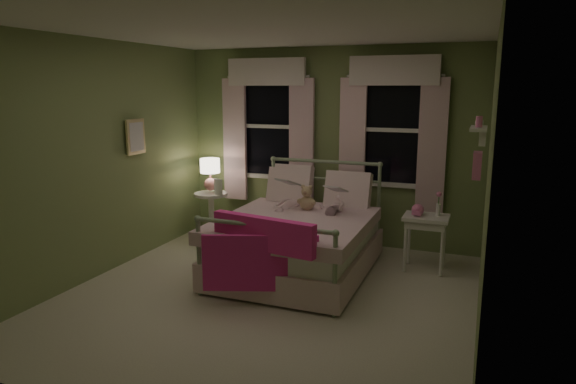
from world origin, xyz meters
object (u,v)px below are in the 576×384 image
at_px(child_left, 289,181).
at_px(teddy_bear, 307,200).
at_px(nightstand_left, 211,209).
at_px(bed, 298,240).
at_px(child_right, 334,188).
at_px(table_lamp, 210,171).
at_px(nightstand_right, 426,224).

height_order(child_left, teddy_bear, child_left).
bearing_deg(teddy_bear, nightstand_left, 161.34).
relative_size(bed, child_right, 2.92).
bearing_deg(child_right, bed, 50.18).
bearing_deg(child_right, table_lamp, -17.83).
distance_m(teddy_bear, nightstand_left, 1.72).
xyz_separation_m(bed, nightstand_right, (1.34, 0.57, 0.17)).
distance_m(child_left, child_right, 0.56).
height_order(bed, nightstand_right, bed).
bearing_deg(bed, child_right, 56.58).
xyz_separation_m(child_left, teddy_bear, (0.28, -0.16, -0.17)).
bearing_deg(nightstand_right, nightstand_left, 175.33).
height_order(bed, teddy_bear, bed).
bearing_deg(child_left, table_lamp, -14.02).
relative_size(child_right, table_lamp, 1.56).
bearing_deg(teddy_bear, table_lamp, 161.34).
xyz_separation_m(table_lamp, nightstand_right, (2.92, -0.24, -0.40)).
bearing_deg(nightstand_left, bed, -27.11).
relative_size(child_right, nightstand_left, 1.07).
xyz_separation_m(child_right, teddy_bear, (-0.28, -0.16, -0.13)).
xyz_separation_m(teddy_bear, nightstand_right, (1.33, 0.30, -0.24)).
relative_size(bed, table_lamp, 4.55).
xyz_separation_m(teddy_bear, nightstand_left, (-1.59, 0.54, -0.37)).
distance_m(bed, child_left, 0.78).
height_order(teddy_bear, table_lamp, table_lamp).
distance_m(child_left, nightstand_left, 1.47).
relative_size(table_lamp, nightstand_right, 0.70).
distance_m(bed, nightstand_left, 1.78).
relative_size(child_right, nightstand_right, 1.09).
xyz_separation_m(child_left, child_right, (0.56, 0.00, -0.05)).
xyz_separation_m(nightstand_left, nightstand_right, (2.92, -0.24, 0.13)).
height_order(teddy_bear, nightstand_right, teddy_bear).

